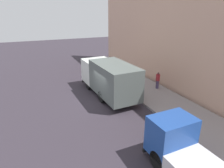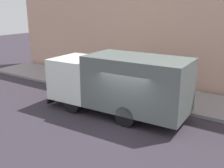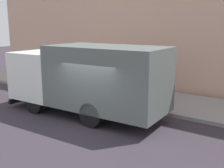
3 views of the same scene
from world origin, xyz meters
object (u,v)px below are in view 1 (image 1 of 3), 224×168
(traffic_cone_orange, at_px, (118,75))
(large_utility_truck, at_px, (109,77))
(small_flatbed_truck, at_px, (185,153))
(pedestrian_walking, at_px, (158,80))
(street_sign_post, at_px, (136,79))

(traffic_cone_orange, bearing_deg, large_utility_truck, -126.41)
(small_flatbed_truck, height_order, pedestrian_walking, small_flatbed_truck)
(pedestrian_walking, xyz_separation_m, traffic_cone_orange, (-2.11, 4.35, -0.51))
(large_utility_truck, height_order, pedestrian_walking, large_utility_truck)
(large_utility_truck, height_order, small_flatbed_truck, large_utility_truck)
(traffic_cone_orange, height_order, street_sign_post, street_sign_post)
(large_utility_truck, height_order, traffic_cone_orange, large_utility_truck)
(pedestrian_walking, height_order, street_sign_post, street_sign_post)
(pedestrian_walking, bearing_deg, large_utility_truck, 13.80)
(large_utility_truck, bearing_deg, street_sign_post, -32.30)
(large_utility_truck, relative_size, pedestrian_walking, 4.74)
(large_utility_truck, distance_m, pedestrian_walking, 4.87)
(traffic_cone_orange, relative_size, street_sign_post, 0.27)
(pedestrian_walking, xyz_separation_m, street_sign_post, (-2.70, -0.43, 0.59))
(large_utility_truck, xyz_separation_m, small_flatbed_truck, (-0.34, -9.76, -0.61))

